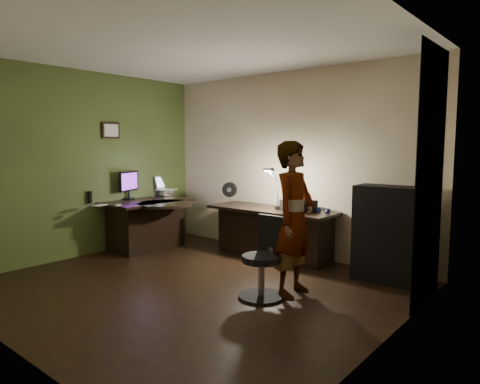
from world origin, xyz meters
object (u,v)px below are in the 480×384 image
Objects in this scene: desk_left at (148,225)px; monitor at (128,189)px; desk_right at (271,233)px; cabinet at (388,234)px; person at (294,219)px; office_chair at (261,258)px.

monitor is (-0.35, -0.10, 0.55)m from desk_left.
desk_left is 0.69× the size of desk_right.
cabinet is at bearing -7.33° from monitor.
person is (-0.63, -1.09, 0.26)m from cabinet.
person is at bearing -45.81° from desk_right.
cabinet is 0.69× the size of person.
desk_right is 2.39m from monitor.
desk_left is at bearing 80.11° from person.
cabinet is 2.40× the size of monitor.
monitor is (-2.13, -0.92, 0.57)m from desk_right.
office_chair is 0.55m from person.
cabinet is (3.49, 0.81, 0.19)m from desk_left.
desk_right is at bearing 122.05° from office_chair.
desk_left is at bearing -4.65° from monitor.
person is (0.19, 0.33, 0.40)m from office_chair.
person reaches higher than cabinet.
desk_right is 1.67× the size of cabinet.
desk_right is (1.78, 0.82, -0.02)m from desk_left.
person reaches higher than office_chair.
office_chair is (0.89, -1.42, 0.07)m from desk_right.
desk_right is 1.73m from cabinet.
office_chair is at bearing 145.30° from person.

